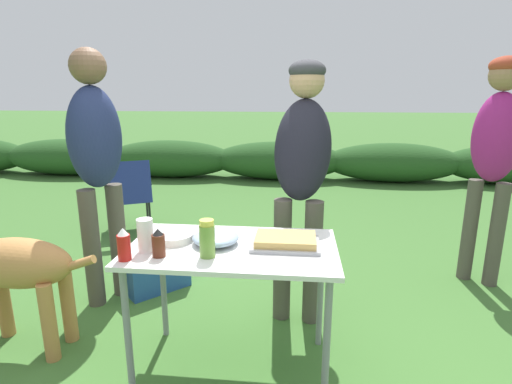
% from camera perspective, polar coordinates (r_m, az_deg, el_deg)
% --- Properties ---
extents(ground_plane, '(60.00, 60.00, 0.00)m').
position_cam_1_polar(ground_plane, '(2.50, -3.13, -23.65)').
color(ground_plane, '#3D6B2D').
extents(shrub_hedge, '(14.40, 0.90, 0.67)m').
position_cam_1_polar(shrub_hedge, '(7.19, 3.20, 4.52)').
color(shrub_hedge, '#234C1E').
rests_on(shrub_hedge, ground).
extents(folding_table, '(1.10, 0.64, 0.74)m').
position_cam_1_polar(folding_table, '(2.16, -3.37, -9.61)').
color(folding_table, silver).
rests_on(folding_table, ground).
extents(food_tray, '(0.36, 0.25, 0.06)m').
position_cam_1_polar(food_tray, '(2.12, 4.23, -7.04)').
color(food_tray, '#9E9EA3').
rests_on(food_tray, folding_table).
extents(plate_stack, '(0.23, 0.23, 0.04)m').
position_cam_1_polar(plate_stack, '(2.24, -11.75, -6.29)').
color(plate_stack, white).
rests_on(plate_stack, folding_table).
extents(mixing_bowl, '(0.25, 0.25, 0.07)m').
position_cam_1_polar(mixing_bowl, '(2.16, -5.78, -6.52)').
color(mixing_bowl, '#99B2CC').
rests_on(mixing_bowl, folding_table).
extents(paper_cup_stack, '(0.08, 0.08, 0.17)m').
position_cam_1_polar(paper_cup_stack, '(2.11, -15.52, -5.98)').
color(paper_cup_stack, white).
rests_on(paper_cup_stack, folding_table).
extents(relish_jar, '(0.08, 0.08, 0.19)m').
position_cam_1_polar(relish_jar, '(1.98, -6.99, -6.66)').
color(relish_jar, olive).
rests_on(relish_jar, folding_table).
extents(bbq_sauce_bottle, '(0.07, 0.07, 0.14)m').
position_cam_1_polar(bbq_sauce_bottle, '(2.03, -13.76, -7.13)').
color(bbq_sauce_bottle, '#562314').
rests_on(bbq_sauce_bottle, folding_table).
extents(ketchup_bottle, '(0.06, 0.06, 0.16)m').
position_cam_1_polar(ketchup_bottle, '(2.04, -18.36, -7.17)').
color(ketchup_bottle, red).
rests_on(ketchup_bottle, folding_table).
extents(standing_person_in_dark_puffer, '(0.44, 0.55, 1.74)m').
position_cam_1_polar(standing_person_in_dark_puffer, '(2.66, 6.64, 4.64)').
color(standing_person_in_dark_puffer, '#4C473D').
rests_on(standing_person_in_dark_puffer, ground).
extents(standing_person_in_gray_fleece, '(0.44, 0.47, 1.82)m').
position_cam_1_polar(standing_person_in_gray_fleece, '(3.01, -21.81, 4.91)').
color(standing_person_in_gray_fleece, '#4C473D').
rests_on(standing_person_in_gray_fleece, ground).
extents(standing_person_in_olive_jacket, '(0.43, 0.41, 1.79)m').
position_cam_1_polar(standing_person_in_olive_jacket, '(3.58, 31.03, 5.75)').
color(standing_person_in_olive_jacket, '#4C473D').
rests_on(standing_person_in_olive_jacket, ground).
extents(dog, '(1.07, 0.31, 0.78)m').
position_cam_1_polar(dog, '(2.81, -31.90, -9.09)').
color(dog, '#B27A42').
rests_on(dog, ground).
extents(camp_chair_green_behind_table, '(0.67, 0.73, 0.83)m').
position_cam_1_polar(camp_chair_green_behind_table, '(4.55, -17.73, -0.08)').
color(camp_chair_green_behind_table, navy).
rests_on(camp_chair_green_behind_table, ground).
extents(cooler_box, '(0.57, 0.57, 0.34)m').
position_cam_1_polar(cooler_box, '(3.34, -14.32, -10.38)').
color(cooler_box, '#234C93').
rests_on(cooler_box, ground).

